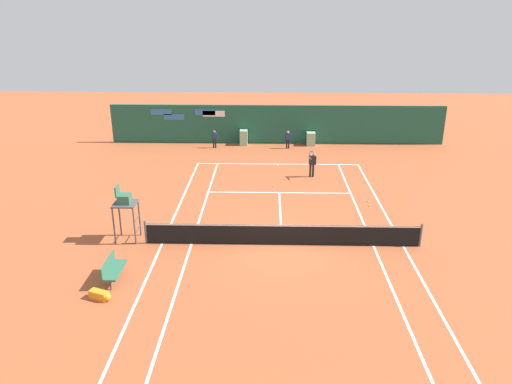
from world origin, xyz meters
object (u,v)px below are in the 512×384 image
at_px(tennis_ball_near_service_line, 368,201).
at_px(ball_kid_right_post, 288,138).
at_px(equipment_bag, 101,295).
at_px(player_bench, 113,268).
at_px(tennis_ball_by_sideline, 369,205).
at_px(ball_kid_left_post, 214,138).
at_px(tennis_ball_mid_court, 273,186).
at_px(umpire_chair, 125,203).
at_px(player_on_baseline, 312,162).

bearing_deg(tennis_ball_near_service_line, ball_kid_right_post, 110.74).
bearing_deg(equipment_bag, player_bench, 87.83).
relative_size(equipment_bag, tennis_ball_by_sideline, 12.59).
distance_m(ball_kid_left_post, tennis_ball_mid_court, 9.17).
relative_size(equipment_bag, tennis_ball_near_service_line, 12.59).
bearing_deg(umpire_chair, equipment_bag, 3.84).
height_order(equipment_bag, ball_kid_right_post, ball_kid_right_post).
height_order(player_bench, player_on_baseline, player_on_baseline).
xyz_separation_m(equipment_bag, player_on_baseline, (8.61, 13.63, 0.79)).
bearing_deg(umpire_chair, player_bench, 6.14).
bearing_deg(umpire_chair, ball_kid_right_post, 153.13).
xyz_separation_m(ball_kid_left_post, tennis_ball_by_sideline, (9.26, -10.99, -0.72)).
bearing_deg(equipment_bag, umpire_chair, 93.84).
bearing_deg(player_on_baseline, equipment_bag, 47.23).
height_order(player_bench, tennis_ball_mid_court, player_bench).
relative_size(ball_kid_right_post, tennis_ball_mid_court, 19.19).
bearing_deg(ball_kid_left_post, umpire_chair, 83.51).
relative_size(player_bench, ball_kid_right_post, 1.22).
distance_m(ball_kid_right_post, tennis_ball_by_sideline, 11.68).
relative_size(umpire_chair, tennis_ball_by_sideline, 37.76).
xyz_separation_m(ball_kid_left_post, tennis_ball_mid_court, (4.26, -8.09, -0.72)).
distance_m(player_bench, tennis_ball_near_service_line, 13.98).
distance_m(player_bench, tennis_ball_mid_court, 12.27).
bearing_deg(equipment_bag, tennis_ball_near_service_line, 40.34).
relative_size(equipment_bag, tennis_ball_mid_court, 12.59).
relative_size(player_on_baseline, tennis_ball_near_service_line, 26.46).
height_order(ball_kid_left_post, ball_kid_right_post, ball_kid_left_post).
bearing_deg(player_bench, equipment_bag, -2.17).
xyz_separation_m(ball_kid_right_post, tennis_ball_near_service_line, (3.94, -10.40, -0.72)).
height_order(tennis_ball_by_sideline, tennis_ball_near_service_line, same).
bearing_deg(umpire_chair, tennis_ball_near_service_line, 112.40).
bearing_deg(umpire_chair, tennis_ball_mid_court, 137.15).
relative_size(player_bench, tennis_ball_near_service_line, 23.38).
bearing_deg(player_on_baseline, ball_kid_left_post, -54.45).
distance_m(umpire_chair, tennis_ball_mid_court, 9.84).
bearing_deg(tennis_ball_mid_court, ball_kid_right_post, 82.18).
bearing_deg(ball_kid_left_post, player_on_baseline, 138.24).
distance_m(player_on_baseline, ball_kid_left_post, 9.18).
xyz_separation_m(umpire_chair, tennis_ball_by_sideline, (11.59, 4.20, -1.72)).
distance_m(player_bench, tennis_ball_by_sideline, 13.59).
relative_size(umpire_chair, player_bench, 1.61).
bearing_deg(player_bench, tennis_ball_mid_court, 149.55).
bearing_deg(tennis_ball_by_sideline, tennis_ball_near_service_line, 85.44).
relative_size(umpire_chair, tennis_ball_mid_court, 37.76).
height_order(player_on_baseline, ball_kid_left_post, player_on_baseline).
bearing_deg(player_bench, tennis_ball_near_service_line, 126.27).
height_order(player_on_baseline, tennis_ball_by_sideline, player_on_baseline).
bearing_deg(equipment_bag, ball_kid_right_post, 69.76).
height_order(equipment_bag, ball_kid_left_post, ball_kid_left_post).
height_order(tennis_ball_mid_court, tennis_ball_by_sideline, same).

